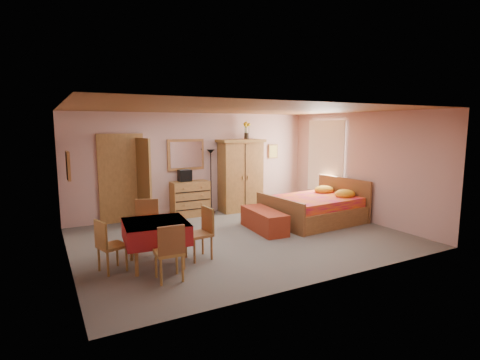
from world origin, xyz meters
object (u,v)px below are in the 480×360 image
floor_lamp (211,182)px  chair_west (112,245)px  chair_south (169,252)px  bench (264,220)px  chest_of_drawers (190,199)px  wardrobe (241,175)px  bed (313,202)px  wall_mirror (186,155)px  chair_north (146,227)px  chair_east (199,234)px  stereo (185,176)px  sunflower_vase (247,130)px  dining_table (156,243)px

floor_lamp → chair_west: (-3.00, -2.93, -0.42)m
chair_south → bench: bearing=34.0°
chest_of_drawers → bench: 2.26m
wardrobe → bed: 2.16m
wall_mirror → bed: 3.38m
wardrobe → bench: wardrobe is taller
wall_mirror → chair_north: size_ratio=1.07×
bench → chair_east: bearing=-153.5°
bed → bench: 1.45m
wardrobe → bed: size_ratio=0.90×
bed → chest_of_drawers: bearing=136.2°
stereo → sunflower_vase: (1.74, -0.07, 1.12)m
sunflower_vase → bed: bearing=-69.6°
wall_mirror → stereo: 0.55m
dining_table → chair_west: chair_west is taller
wall_mirror → bench: wall_mirror is taller
chair_east → chair_south: bearing=125.7°
floor_lamp → sunflower_vase: sunflower_vase is taller
bench → chair_north: (-2.62, -0.16, 0.24)m
chest_of_drawers → stereo: bearing=154.4°
chest_of_drawers → bench: bearing=-65.0°
bench → chair_west: size_ratio=1.63×
chair_west → chair_east: size_ratio=0.95×
bed → dining_table: bed is taller
floor_lamp → chair_east: size_ratio=1.89×
chest_of_drawers → sunflower_vase: 2.36m
sunflower_vase → bench: bearing=-109.0°
dining_table → floor_lamp: bearing=52.2°
chair_south → chair_east: size_ratio=0.98×
bed → chair_south: size_ratio=2.46×
stereo → wall_mirror: bearing=56.2°
floor_lamp → bench: (0.33, -2.09, -0.61)m
chest_of_drawers → chair_east: bearing=-107.6°
chair_south → chair_west: (-0.68, 0.75, -0.02)m
chest_of_drawers → sunflower_vase: size_ratio=2.03×
chair_east → chair_north: bearing=36.4°
sunflower_vase → bed: (0.72, -1.95, -1.66)m
chest_of_drawers → chair_west: (-2.39, -2.89, -0.03)m
stereo → bench: 2.48m
sunflower_vase → chair_west: bearing=-144.6°
floor_lamp → wardrobe: wardrobe is taller
stereo → chair_south: bearing=-113.6°
wall_mirror → wardrobe: (1.42, -0.29, -0.59)m
chair_west → floor_lamp: bearing=117.8°
stereo → bench: size_ratio=0.23×
chair_west → chair_east: chair_east is taller
chest_of_drawers → bed: size_ratio=0.44×
chair_west → wardrobe: bearing=109.8°
wardrobe → bench: size_ratio=1.41×
wall_mirror → chair_north: wall_mirror is taller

